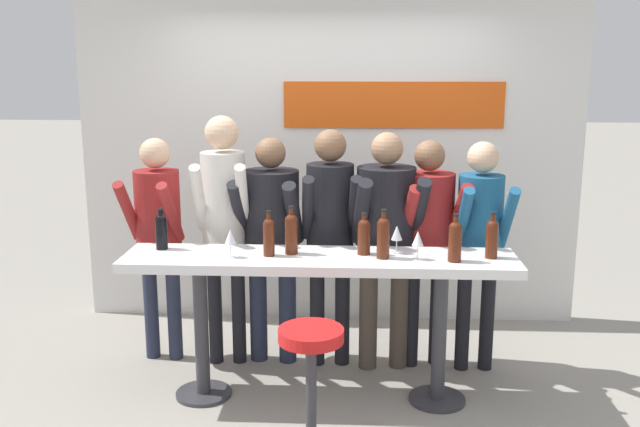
{
  "coord_description": "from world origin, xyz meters",
  "views": [
    {
      "loc": [
        0.22,
        -4.21,
        2.15
      ],
      "look_at": [
        0.0,
        0.07,
        1.2
      ],
      "focal_mm": 40.0,
      "sensor_mm": 36.0,
      "label": 1
    }
  ],
  "objects_px": {
    "wine_bottle_0": "(269,235)",
    "wine_bottle_3": "(291,232)",
    "tasting_table": "(319,281)",
    "wine_bottle_2": "(161,230)",
    "person_left": "(224,210)",
    "person_center": "(330,221)",
    "wine_glass_2": "(418,239)",
    "wine_bottle_4": "(364,235)",
    "person_far_left": "(158,224)",
    "wine_bottle_1": "(455,239)",
    "person_right": "(428,230)",
    "wine_glass_1": "(397,234)",
    "wine_bottle_6": "(383,236)",
    "wine_glass_0": "(230,237)",
    "person_far_right": "(480,230)",
    "wine_bottle_5": "(492,237)",
    "person_center_right": "(386,227)",
    "bar_stool": "(311,372)",
    "person_center_left": "(271,227)"
  },
  "relations": [
    {
      "from": "person_center_right",
      "to": "person_far_right",
      "type": "bearing_deg",
      "value": -7.89
    },
    {
      "from": "wine_bottle_2",
      "to": "wine_bottle_5",
      "type": "bearing_deg",
      "value": -2.71
    },
    {
      "from": "person_right",
      "to": "wine_glass_1",
      "type": "height_order",
      "value": "person_right"
    },
    {
      "from": "person_left",
      "to": "wine_bottle_2",
      "type": "bearing_deg",
      "value": -132.88
    },
    {
      "from": "person_center",
      "to": "person_far_right",
      "type": "xyz_separation_m",
      "value": [
        1.01,
        -0.04,
        -0.04
      ]
    },
    {
      "from": "person_center",
      "to": "wine_glass_0",
      "type": "height_order",
      "value": "person_center"
    },
    {
      "from": "wine_bottle_0",
      "to": "wine_bottle_3",
      "type": "distance_m",
      "value": 0.14
    },
    {
      "from": "wine_glass_1",
      "to": "wine_bottle_0",
      "type": "bearing_deg",
      "value": -172.89
    },
    {
      "from": "tasting_table",
      "to": "wine_bottle_3",
      "type": "relative_size",
      "value": 8.01
    },
    {
      "from": "person_far_right",
      "to": "person_center_right",
      "type": "bearing_deg",
      "value": 176.94
    },
    {
      "from": "wine_bottle_2",
      "to": "wine_bottle_6",
      "type": "distance_m",
      "value": 1.4
    },
    {
      "from": "wine_bottle_2",
      "to": "wine_bottle_4",
      "type": "relative_size",
      "value": 1.02
    },
    {
      "from": "person_center_right",
      "to": "bar_stool",
      "type": "bearing_deg",
      "value": -119.12
    },
    {
      "from": "person_right",
      "to": "wine_bottle_4",
      "type": "height_order",
      "value": "person_right"
    },
    {
      "from": "tasting_table",
      "to": "person_far_left",
      "type": "height_order",
      "value": "person_far_left"
    },
    {
      "from": "wine_bottle_0",
      "to": "wine_bottle_3",
      "type": "height_order",
      "value": "wine_bottle_3"
    },
    {
      "from": "wine_bottle_2",
      "to": "wine_bottle_3",
      "type": "height_order",
      "value": "wine_bottle_3"
    },
    {
      "from": "wine_glass_2",
      "to": "wine_bottle_5",
      "type": "bearing_deg",
      "value": 7.19
    },
    {
      "from": "wine_bottle_5",
      "to": "wine_glass_1",
      "type": "height_order",
      "value": "wine_bottle_5"
    },
    {
      "from": "wine_bottle_2",
      "to": "wine_glass_0",
      "type": "xyz_separation_m",
      "value": [
        0.47,
        -0.17,
        -0.0
      ]
    },
    {
      "from": "wine_bottle_6",
      "to": "wine_glass_0",
      "type": "xyz_separation_m",
      "value": [
        -0.93,
        -0.03,
        -0.02
      ]
    },
    {
      "from": "tasting_table",
      "to": "wine_glass_0",
      "type": "bearing_deg",
      "value": -173.46
    },
    {
      "from": "wine_bottle_3",
      "to": "wine_glass_2",
      "type": "bearing_deg",
      "value": -6.5
    },
    {
      "from": "person_center",
      "to": "wine_bottle_5",
      "type": "xyz_separation_m",
      "value": [
        1.0,
        -0.52,
        0.03
      ]
    },
    {
      "from": "wine_bottle_0",
      "to": "wine_bottle_5",
      "type": "bearing_deg",
      "value": 0.96
    },
    {
      "from": "bar_stool",
      "to": "wine_bottle_0",
      "type": "xyz_separation_m",
      "value": [
        -0.3,
        0.63,
        0.6
      ]
    },
    {
      "from": "person_left",
      "to": "wine_glass_2",
      "type": "distance_m",
      "value": 1.4
    },
    {
      "from": "tasting_table",
      "to": "person_right",
      "type": "bearing_deg",
      "value": 38.08
    },
    {
      "from": "person_far_left",
      "to": "person_center_left",
      "type": "bearing_deg",
      "value": 5.0
    },
    {
      "from": "person_far_left",
      "to": "wine_bottle_4",
      "type": "bearing_deg",
      "value": -14.49
    },
    {
      "from": "person_far_right",
      "to": "person_center_left",
      "type": "bearing_deg",
      "value": 173.92
    },
    {
      "from": "wine_bottle_2",
      "to": "wine_glass_2",
      "type": "height_order",
      "value": "wine_bottle_2"
    },
    {
      "from": "tasting_table",
      "to": "person_center",
      "type": "bearing_deg",
      "value": 85.06
    },
    {
      "from": "wine_bottle_2",
      "to": "wine_bottle_6",
      "type": "height_order",
      "value": "wine_bottle_6"
    },
    {
      "from": "wine_bottle_0",
      "to": "wine_glass_2",
      "type": "relative_size",
      "value": 1.6
    },
    {
      "from": "person_far_right",
      "to": "wine_glass_0",
      "type": "distance_m",
      "value": 1.69
    },
    {
      "from": "bar_stool",
      "to": "person_center_left",
      "type": "bearing_deg",
      "value": 106.32
    },
    {
      "from": "wine_bottle_4",
      "to": "wine_bottle_0",
      "type": "bearing_deg",
      "value": -173.53
    },
    {
      "from": "person_center",
      "to": "wine_glass_1",
      "type": "height_order",
      "value": "person_center"
    },
    {
      "from": "bar_stool",
      "to": "wine_bottle_0",
      "type": "bearing_deg",
      "value": 115.4
    },
    {
      "from": "person_center_right",
      "to": "wine_bottle_2",
      "type": "bearing_deg",
      "value": -173.03
    },
    {
      "from": "person_left",
      "to": "person_center",
      "type": "height_order",
      "value": "person_left"
    },
    {
      "from": "person_center",
      "to": "person_center_right",
      "type": "relative_size",
      "value": 1.01
    },
    {
      "from": "person_center_right",
      "to": "person_right",
      "type": "height_order",
      "value": "person_center_right"
    },
    {
      "from": "wine_glass_2",
      "to": "wine_bottle_0",
      "type": "bearing_deg",
      "value": 177.83
    },
    {
      "from": "person_right",
      "to": "wine_bottle_0",
      "type": "height_order",
      "value": "person_right"
    },
    {
      "from": "person_far_left",
      "to": "wine_bottle_1",
      "type": "distance_m",
      "value": 2.08
    },
    {
      "from": "wine_bottle_3",
      "to": "wine_bottle_4",
      "type": "distance_m",
      "value": 0.45
    },
    {
      "from": "wine_bottle_4",
      "to": "wine_bottle_2",
      "type": "bearing_deg",
      "value": 177.59
    },
    {
      "from": "person_far_left",
      "to": "wine_bottle_1",
      "type": "height_order",
      "value": "person_far_left"
    }
  ]
}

